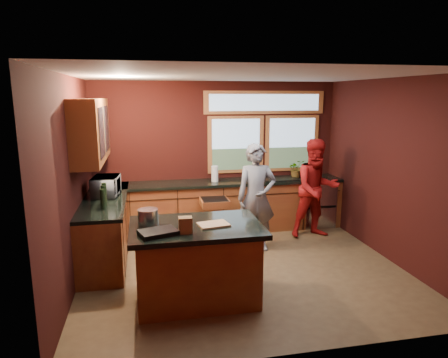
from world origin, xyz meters
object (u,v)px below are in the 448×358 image
object	(u,v)px
person_red	(316,189)
stock_pot	(148,217)
person_grey	(256,198)
island	(197,262)
cutting_board	(213,224)

from	to	relation	value
person_red	stock_pot	world-z (taller)	person_red
stock_pot	person_red	bearing A→B (deg)	29.81
person_grey	stock_pot	distance (m)	2.12
island	cutting_board	size ratio (longest dim) A/B	4.43
person_red	cutting_board	world-z (taller)	person_red
cutting_board	stock_pot	world-z (taller)	stock_pot
island	person_red	xyz separation A→B (m)	(2.33, 1.80, 0.38)
island	cutting_board	xyz separation A→B (m)	(0.20, -0.05, 0.48)
cutting_board	person_red	bearing A→B (deg)	40.96
island	person_red	world-z (taller)	person_red
person_grey	person_red	size ratio (longest dim) A/B	1.00
person_grey	person_red	bearing A→B (deg)	21.39
person_red	island	bearing A→B (deg)	-144.05
person_grey	cutting_board	distance (m)	1.75
person_grey	person_red	world-z (taller)	person_red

